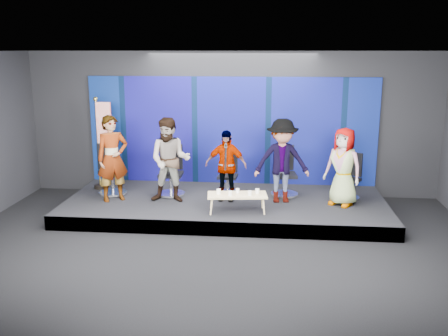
{
  "coord_description": "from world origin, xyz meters",
  "views": [
    {
      "loc": [
        0.96,
        -8.03,
        3.55
      ],
      "look_at": [
        -0.03,
        2.4,
        1.04
      ],
      "focal_mm": 40.0,
      "sensor_mm": 36.0,
      "label": 1
    }
  ],
  "objects_px": {
    "chair_a": "(112,178)",
    "coffee_table": "(237,196)",
    "mug_c": "(238,191)",
    "panelist_a": "(113,158)",
    "panelist_c": "(226,165)",
    "chair_e": "(348,184)",
    "panelist_e": "(343,167)",
    "mug_b": "(230,193)",
    "chair_b": "(171,179)",
    "chair_d": "(284,179)",
    "mug_e": "(257,191)",
    "mug_d": "(250,193)",
    "chair_c": "(228,180)",
    "mug_a": "(219,191)",
    "flag_stand": "(102,141)",
    "panelist_d": "(282,161)",
    "panelist_b": "(170,160)"
  },
  "relations": [
    {
      "from": "mug_b",
      "to": "mug_e",
      "type": "relative_size",
      "value": 0.95
    },
    {
      "from": "panelist_b",
      "to": "mug_d",
      "type": "distance_m",
      "value": 1.92
    },
    {
      "from": "chair_b",
      "to": "panelist_c",
      "type": "bearing_deg",
      "value": -12.94
    },
    {
      "from": "chair_c",
      "to": "panelist_d",
      "type": "height_order",
      "value": "panelist_d"
    },
    {
      "from": "panelist_b",
      "to": "mug_c",
      "type": "height_order",
      "value": "panelist_b"
    },
    {
      "from": "panelist_a",
      "to": "panelist_e",
      "type": "distance_m",
      "value": 4.93
    },
    {
      "from": "panelist_a",
      "to": "chair_d",
      "type": "distance_m",
      "value": 3.84
    },
    {
      "from": "mug_a",
      "to": "flag_stand",
      "type": "bearing_deg",
      "value": 153.6
    },
    {
      "from": "panelist_c",
      "to": "chair_e",
      "type": "distance_m",
      "value": 2.75
    },
    {
      "from": "chair_c",
      "to": "mug_a",
      "type": "distance_m",
      "value": 1.31
    },
    {
      "from": "panelist_c",
      "to": "mug_d",
      "type": "xyz_separation_m",
      "value": [
        0.56,
        -0.85,
        -0.36
      ]
    },
    {
      "from": "panelist_e",
      "to": "chair_b",
      "type": "bearing_deg",
      "value": -150.92
    },
    {
      "from": "mug_b",
      "to": "mug_d",
      "type": "xyz_separation_m",
      "value": [
        0.39,
        0.05,
        0.0
      ]
    },
    {
      "from": "chair_d",
      "to": "panelist_b",
      "type": "bearing_deg",
      "value": -170.84
    },
    {
      "from": "panelist_a",
      "to": "panelist_c",
      "type": "height_order",
      "value": "panelist_a"
    },
    {
      "from": "chair_c",
      "to": "mug_e",
      "type": "xyz_separation_m",
      "value": [
        0.71,
        -1.2,
        0.1
      ]
    },
    {
      "from": "panelist_c",
      "to": "mug_d",
      "type": "distance_m",
      "value": 1.08
    },
    {
      "from": "chair_c",
      "to": "mug_a",
      "type": "bearing_deg",
      "value": -88.84
    },
    {
      "from": "chair_c",
      "to": "mug_a",
      "type": "xyz_separation_m",
      "value": [
        -0.08,
        -1.31,
        0.1
      ]
    },
    {
      "from": "chair_b",
      "to": "chair_d",
      "type": "bearing_deg",
      "value": 3.93
    },
    {
      "from": "panelist_e",
      "to": "chair_e",
      "type": "bearing_deg",
      "value": 101.68
    },
    {
      "from": "chair_d",
      "to": "panelist_e",
      "type": "xyz_separation_m",
      "value": [
        1.21,
        -0.6,
        0.46
      ]
    },
    {
      "from": "chair_d",
      "to": "mug_c",
      "type": "height_order",
      "value": "chair_d"
    },
    {
      "from": "panelist_c",
      "to": "panelist_b",
      "type": "bearing_deg",
      "value": -164.52
    },
    {
      "from": "chair_a",
      "to": "mug_e",
      "type": "relative_size",
      "value": 11.87
    },
    {
      "from": "coffee_table",
      "to": "mug_d",
      "type": "distance_m",
      "value": 0.27
    },
    {
      "from": "panelist_a",
      "to": "coffee_table",
      "type": "relative_size",
      "value": 1.5
    },
    {
      "from": "chair_b",
      "to": "chair_d",
      "type": "relative_size",
      "value": 1.01
    },
    {
      "from": "coffee_table",
      "to": "mug_a",
      "type": "relative_size",
      "value": 12.47
    },
    {
      "from": "chair_c",
      "to": "chair_e",
      "type": "height_order",
      "value": "chair_e"
    },
    {
      "from": "chair_d",
      "to": "chair_b",
      "type": "bearing_deg",
      "value": 177.77
    },
    {
      "from": "panelist_e",
      "to": "mug_b",
      "type": "distance_m",
      "value": 2.48
    },
    {
      "from": "chair_a",
      "to": "chair_c",
      "type": "height_order",
      "value": "chair_a"
    },
    {
      "from": "mug_c",
      "to": "panelist_a",
      "type": "bearing_deg",
      "value": 170.72
    },
    {
      "from": "panelist_e",
      "to": "chair_c",
      "type": "bearing_deg",
      "value": -158.95
    },
    {
      "from": "chair_a",
      "to": "mug_b",
      "type": "relative_size",
      "value": 12.46
    },
    {
      "from": "chair_a",
      "to": "panelist_a",
      "type": "xyz_separation_m",
      "value": [
        0.2,
        -0.47,
        0.56
      ]
    },
    {
      "from": "mug_d",
      "to": "mug_e",
      "type": "distance_m",
      "value": 0.21
    },
    {
      "from": "panelist_b",
      "to": "panelist_e",
      "type": "bearing_deg",
      "value": 0.91
    },
    {
      "from": "chair_a",
      "to": "coffee_table",
      "type": "bearing_deg",
      "value": -53.5
    },
    {
      "from": "coffee_table",
      "to": "mug_c",
      "type": "height_order",
      "value": "mug_c"
    },
    {
      "from": "coffee_table",
      "to": "mug_a",
      "type": "bearing_deg",
      "value": -179.0
    },
    {
      "from": "flag_stand",
      "to": "chair_c",
      "type": "bearing_deg",
      "value": -1.03
    },
    {
      "from": "chair_e",
      "to": "coffee_table",
      "type": "xyz_separation_m",
      "value": [
        -2.39,
        -1.14,
        0.0
      ]
    },
    {
      "from": "chair_c",
      "to": "chair_b",
      "type": "bearing_deg",
      "value": -165.34
    },
    {
      "from": "panelist_d",
      "to": "mug_d",
      "type": "xyz_separation_m",
      "value": [
        -0.65,
        -0.83,
        -0.49
      ]
    },
    {
      "from": "panelist_c",
      "to": "panelist_d",
      "type": "distance_m",
      "value": 1.22
    },
    {
      "from": "chair_b",
      "to": "flag_stand",
      "type": "xyz_separation_m",
      "value": [
        -1.69,
        0.35,
        0.78
      ]
    },
    {
      "from": "panelist_e",
      "to": "mug_a",
      "type": "distance_m",
      "value": 2.69
    },
    {
      "from": "panelist_a",
      "to": "panelist_b",
      "type": "bearing_deg",
      "value": -33.35
    }
  ]
}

